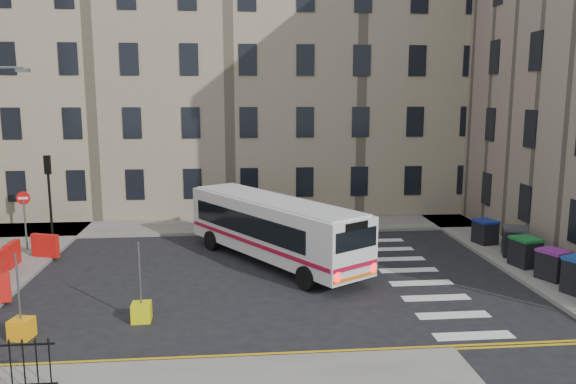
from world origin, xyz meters
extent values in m
plane|color=black|center=(0.00, 0.00, 0.00)|extent=(120.00, 120.00, 0.00)
cube|color=slate|center=(-6.00, 8.60, 0.07)|extent=(36.00, 3.20, 0.15)
cube|color=slate|center=(9.00, 4.00, 0.07)|extent=(2.40, 26.00, 0.15)
cube|color=gray|center=(-7.00, 15.50, 8.00)|extent=(38.00, 10.50, 16.00)
cylinder|color=black|center=(-12.00, 6.50, 1.75)|extent=(0.12, 0.12, 3.20)
cube|color=black|center=(-12.00, 6.50, 3.80)|extent=(0.28, 0.22, 0.90)
cylinder|color=#595B5E|center=(-12.50, 4.50, 1.35)|extent=(0.08, 0.08, 2.40)
cube|color=red|center=(-12.50, 4.50, 2.85)|extent=(0.60, 0.04, 0.60)
cube|color=red|center=(-12.20, 2.00, 0.65)|extent=(0.25, 1.25, 1.00)
cube|color=red|center=(-11.30, 3.30, 0.65)|extent=(1.26, 0.66, 1.00)
cube|color=silver|center=(-1.44, 2.05, 1.58)|extent=(7.24, 9.59, 2.26)
cube|color=black|center=(-2.64, 1.82, 1.76)|extent=(4.32, 6.73, 0.90)
cube|color=black|center=(-0.72, 3.04, 1.76)|extent=(4.32, 6.73, 0.90)
cube|color=black|center=(-4.12, 6.24, 1.81)|extent=(1.71, 1.12, 0.99)
cube|color=black|center=(1.23, -2.15, 2.03)|extent=(1.71, 1.12, 0.72)
cube|color=maroon|center=(-2.40, 1.43, 1.04)|extent=(5.28, 8.24, 0.16)
cube|color=maroon|center=(-0.48, 2.66, 1.04)|extent=(5.28, 8.24, 0.16)
cube|color=#FF0C0C|center=(0.48, -2.64, 0.81)|extent=(0.19, 0.15, 0.36)
cube|color=#FF0C0C|center=(2.00, -1.67, 0.81)|extent=(0.19, 0.15, 0.36)
cylinder|color=black|center=(-4.19, 4.26, 0.45)|extent=(0.70, 0.90, 0.90)
cylinder|color=black|center=(-2.28, 5.47, 0.45)|extent=(0.70, 0.90, 0.90)
cylinder|color=black|center=(-0.50, -1.53, 0.45)|extent=(0.70, 0.90, 0.90)
cylinder|color=black|center=(1.40, -0.31, 0.45)|extent=(0.70, 0.90, 0.90)
cube|color=black|center=(8.99, -1.64, 0.67)|extent=(1.19, 1.26, 1.04)
cube|color=#73217D|center=(8.99, -1.64, 1.25)|extent=(1.25, 1.32, 0.11)
cube|color=black|center=(8.79, 0.06, 0.69)|extent=(1.10, 1.21, 1.09)
cube|color=#16662B|center=(8.79, 0.06, 1.29)|extent=(1.16, 1.27, 0.11)
cube|color=black|center=(9.11, 1.59, 0.72)|extent=(1.28, 1.37, 1.15)
cube|color=#313133|center=(9.11, 1.59, 1.36)|extent=(1.35, 1.43, 0.12)
cube|color=black|center=(8.74, 3.70, 0.66)|extent=(1.04, 1.14, 1.02)
cube|color=navy|center=(8.74, 3.70, 1.22)|extent=(1.09, 1.19, 0.11)
cube|color=#CAC90B|center=(-6.05, -3.94, 0.30)|extent=(0.62, 0.62, 0.60)
cube|color=orange|center=(-9.37, -4.90, 0.30)|extent=(0.71, 0.71, 0.60)
camera|label=1|loc=(-3.00, -21.18, 7.09)|focal=35.00mm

